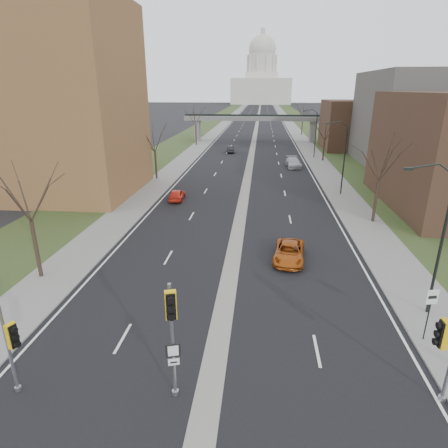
% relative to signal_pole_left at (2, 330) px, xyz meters
% --- Properties ---
extents(ground, '(700.00, 700.00, 0.00)m').
position_rel_signal_pole_left_xyz_m(ground, '(8.17, 2.15, -3.31)').
color(ground, black).
rests_on(ground, ground).
extents(road_surface, '(20.00, 600.00, 0.01)m').
position_rel_signal_pole_left_xyz_m(road_surface, '(8.17, 152.15, -3.30)').
color(road_surface, black).
rests_on(road_surface, ground).
extents(median_strip, '(1.20, 600.00, 0.02)m').
position_rel_signal_pole_left_xyz_m(median_strip, '(8.17, 152.15, -3.31)').
color(median_strip, gray).
rests_on(median_strip, ground).
extents(sidewalk_right, '(4.00, 600.00, 0.12)m').
position_rel_signal_pole_left_xyz_m(sidewalk_right, '(20.17, 152.15, -3.25)').
color(sidewalk_right, gray).
rests_on(sidewalk_right, ground).
extents(sidewalk_left, '(4.00, 600.00, 0.12)m').
position_rel_signal_pole_left_xyz_m(sidewalk_left, '(-3.83, 152.15, -3.25)').
color(sidewalk_left, gray).
rests_on(sidewalk_left, ground).
extents(grass_verge_right, '(8.00, 600.00, 0.10)m').
position_rel_signal_pole_left_xyz_m(grass_verge_right, '(26.17, 152.15, -3.26)').
color(grass_verge_right, '#2B3D1C').
rests_on(grass_verge_right, ground).
extents(grass_verge_left, '(8.00, 600.00, 0.10)m').
position_rel_signal_pole_left_xyz_m(grass_verge_left, '(-9.83, 152.15, -3.26)').
color(grass_verge_left, '#2B3D1C').
rests_on(grass_verge_left, ground).
extents(apartment_building, '(25.00, 16.00, 22.00)m').
position_rel_signal_pole_left_xyz_m(apartment_building, '(-17.83, 32.15, 7.69)').
color(apartment_building, brown).
rests_on(apartment_building, ground).
extents(commercial_block_mid, '(18.00, 22.00, 15.00)m').
position_rel_signal_pole_left_xyz_m(commercial_block_mid, '(36.17, 54.15, 4.19)').
color(commercial_block_mid, '#53514B').
rests_on(commercial_block_mid, ground).
extents(commercial_block_far, '(14.00, 14.00, 10.00)m').
position_rel_signal_pole_left_xyz_m(commercial_block_far, '(30.17, 72.15, 1.69)').
color(commercial_block_far, '#452E20').
rests_on(commercial_block_far, ground).
extents(pedestrian_bridge, '(34.00, 3.00, 6.45)m').
position_rel_signal_pole_left_xyz_m(pedestrian_bridge, '(8.17, 82.15, 1.54)').
color(pedestrian_bridge, slate).
rests_on(pedestrian_bridge, ground).
extents(capitol, '(48.00, 42.00, 55.75)m').
position_rel_signal_pole_left_xyz_m(capitol, '(8.17, 322.15, 15.29)').
color(capitol, silver).
rests_on(capitol, ground).
extents(streetlight_near, '(2.61, 0.20, 8.70)m').
position_rel_signal_pole_left_xyz_m(streetlight_near, '(19.16, 8.15, 3.65)').
color(streetlight_near, black).
rests_on(streetlight_near, sidewalk_right).
extents(streetlight_mid, '(2.61, 0.20, 8.70)m').
position_rel_signal_pole_left_xyz_m(streetlight_mid, '(19.16, 34.15, 3.65)').
color(streetlight_mid, black).
rests_on(streetlight_mid, sidewalk_right).
extents(streetlight_far, '(2.61, 0.20, 8.70)m').
position_rel_signal_pole_left_xyz_m(streetlight_far, '(19.16, 60.15, 3.65)').
color(streetlight_far, black).
rests_on(streetlight_far, sidewalk_right).
extents(tree_left_a, '(7.20, 7.20, 9.40)m').
position_rel_signal_pole_left_xyz_m(tree_left_a, '(-4.83, 10.15, 3.33)').
color(tree_left_a, '#382B21').
rests_on(tree_left_a, sidewalk_left).
extents(tree_left_b, '(6.75, 6.75, 8.81)m').
position_rel_signal_pole_left_xyz_m(tree_left_b, '(-4.83, 40.15, 2.92)').
color(tree_left_b, '#382B21').
rests_on(tree_left_b, sidewalk_left).
extents(tree_left_c, '(7.65, 7.65, 9.99)m').
position_rel_signal_pole_left_xyz_m(tree_left_c, '(-4.83, 74.15, 3.74)').
color(tree_left_c, '#382B21').
rests_on(tree_left_c, sidewalk_left).
extents(tree_right_a, '(7.20, 7.20, 9.40)m').
position_rel_signal_pole_left_xyz_m(tree_right_a, '(21.17, 24.15, 3.33)').
color(tree_right_a, '#382B21').
rests_on(tree_right_a, sidewalk_right).
extents(tree_right_b, '(6.30, 6.30, 8.22)m').
position_rel_signal_pole_left_xyz_m(tree_right_b, '(21.17, 57.15, 2.51)').
color(tree_right_b, '#382B21').
rests_on(tree_right_b, sidewalk_right).
extents(tree_right_c, '(7.65, 7.65, 9.99)m').
position_rel_signal_pole_left_xyz_m(tree_right_c, '(21.17, 97.15, 3.74)').
color(tree_right_c, '#382B21').
rests_on(tree_right_c, sidewalk_right).
extents(signal_pole_left, '(1.15, 0.84, 5.05)m').
position_rel_signal_pole_left_xyz_m(signal_pole_left, '(0.00, 0.00, 0.00)').
color(signal_pole_left, gray).
rests_on(signal_pole_left, ground).
extents(signal_pole_median, '(0.72, 0.90, 5.36)m').
position_rel_signal_pole_left_xyz_m(signal_pole_median, '(6.84, 0.41, 0.43)').
color(signal_pole_median, gray).
rests_on(signal_pole_median, ground).
extents(speed_limit_sign, '(0.62, 0.17, 2.89)m').
position_rel_signal_pole_left_xyz_m(speed_limit_sign, '(18.75, 5.52, -1.20)').
color(speed_limit_sign, black).
rests_on(speed_limit_sign, sidewalk_right).
extents(car_left_near, '(1.72, 3.92, 1.31)m').
position_rel_signal_pole_left_xyz_m(car_left_near, '(0.42, 29.87, -2.65)').
color(car_left_near, red).
rests_on(car_left_near, ground).
extents(car_left_far, '(1.87, 4.19, 1.34)m').
position_rel_signal_pole_left_xyz_m(car_left_far, '(3.79, 64.96, -2.64)').
color(car_left_far, black).
rests_on(car_left_far, ground).
extents(car_right_near, '(2.72, 4.98, 1.32)m').
position_rel_signal_pole_left_xyz_m(car_right_near, '(12.43, 14.66, -2.64)').
color(car_right_near, '#AC4D12').
rests_on(car_right_near, ground).
extents(car_right_mid, '(2.57, 5.49, 1.55)m').
position_rel_signal_pole_left_xyz_m(car_right_mid, '(15.44, 50.97, -2.53)').
color(car_right_mid, '#B8B6BE').
rests_on(car_right_mid, ground).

